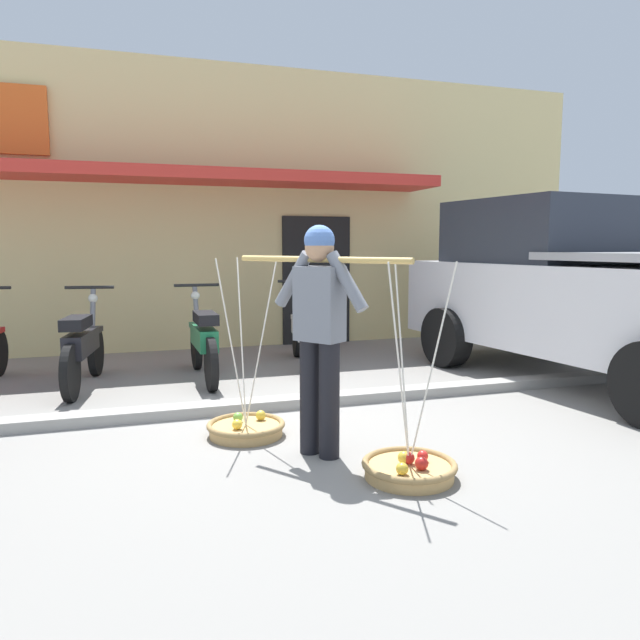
{
  "coord_description": "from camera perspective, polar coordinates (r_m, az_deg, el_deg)",
  "views": [
    {
      "loc": [
        -1.34,
        -4.75,
        1.55
      ],
      "look_at": [
        0.39,
        0.6,
        0.85
      ],
      "focal_mm": 33.69,
      "sensor_mm": 36.0,
      "label": 1
    }
  ],
  "objects": [
    {
      "name": "fruit_vendor",
      "position": [
        4.35,
        -0.05,
        -0.48
      ],
      "size": [
        0.91,
        1.25,
        1.7
      ],
      "color": "black",
      "rests_on": "ground"
    },
    {
      "name": "sidewalk_curb",
      "position": [
        5.81,
        -4.03,
        -7.89
      ],
      "size": [
        20.0,
        0.24,
        0.1
      ],
      "primitive_type": "cube",
      "color": "gray",
      "rests_on": "ground"
    },
    {
      "name": "motorcycle_third_in_row",
      "position": [
        7.05,
        -11.03,
        -1.98
      ],
      "size": [
        0.54,
        1.82,
        1.09
      ],
      "color": "black",
      "rests_on": "ground"
    },
    {
      "name": "parked_truck",
      "position": [
        7.47,
        23.97,
        2.51
      ],
      "size": [
        2.58,
        4.89,
        2.1
      ],
      "color": "silver",
      "rests_on": "ground"
    },
    {
      "name": "motorcycle_end_of_row",
      "position": [
        7.73,
        -1.73,
        -1.07
      ],
      "size": [
        0.55,
        1.81,
        1.09
      ],
      "color": "black",
      "rests_on": "ground"
    },
    {
      "name": "fruit_basket_left_side",
      "position": [
        5.02,
        -7.04,
        -10.06
      ],
      "size": [
        0.64,
        0.64,
        1.45
      ],
      "color": "tan",
      "rests_on": "ground"
    },
    {
      "name": "storefront_building",
      "position": [
        11.59,
        -13.59,
        9.63
      ],
      "size": [
        13.0,
        6.0,
        4.2
      ],
      "color": "#DBC684",
      "rests_on": "ground"
    },
    {
      "name": "fruit_basket_right_side",
      "position": [
        4.18,
        8.49,
        -13.67
      ],
      "size": [
        0.64,
        0.64,
        1.45
      ],
      "color": "tan",
      "rests_on": "ground"
    },
    {
      "name": "ground_plane",
      "position": [
        5.17,
        -2.12,
        -10.35
      ],
      "size": [
        90.0,
        90.0,
        0.0
      ],
      "primitive_type": "plane",
      "color": "gray"
    },
    {
      "name": "motorcycle_second_in_row",
      "position": [
        7.01,
        -21.61,
        -2.41
      ],
      "size": [
        0.54,
        1.81,
        1.09
      ],
      "color": "black",
      "rests_on": "ground"
    }
  ]
}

